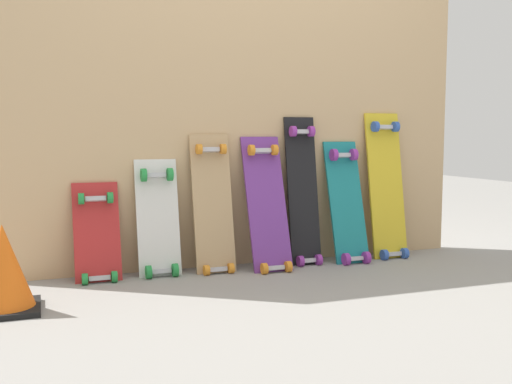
{
  "coord_description": "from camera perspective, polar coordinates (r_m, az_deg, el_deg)",
  "views": [
    {
      "loc": [
        -1.12,
        -3.14,
        0.75
      ],
      "look_at": [
        0.0,
        -0.07,
        0.43
      ],
      "focal_mm": 41.0,
      "sensor_mm": 36.0,
      "label": 1
    }
  ],
  "objects": [
    {
      "name": "skateboard_natural",
      "position": [
        3.24,
        -4.2,
        -1.68
      ],
      "size": [
        0.22,
        0.23,
        0.83
      ],
      "color": "tan",
      "rests_on": "ground"
    },
    {
      "name": "plywood_wall_panel",
      "position": [
        3.4,
        -0.82,
        7.46
      ],
      "size": [
        2.72,
        0.04,
        1.73
      ],
      "primitive_type": "cube",
      "color": "tan",
      "rests_on": "ground"
    },
    {
      "name": "skateboard_yellow",
      "position": [
        3.7,
        12.63,
        0.16
      ],
      "size": [
        0.23,
        0.23,
        0.95
      ],
      "color": "gold",
      "rests_on": "ground"
    },
    {
      "name": "skateboard_red",
      "position": [
        3.15,
        -15.23,
        -4.39
      ],
      "size": [
        0.24,
        0.21,
        0.57
      ],
      "color": "#B22626",
      "rests_on": "ground"
    },
    {
      "name": "skateboard_black",
      "position": [
        3.44,
        4.63,
        -0.38
      ],
      "size": [
        0.19,
        0.21,
        0.92
      ],
      "color": "black",
      "rests_on": "ground"
    },
    {
      "name": "skateboard_white",
      "position": [
        3.19,
        -9.51,
        -3.0
      ],
      "size": [
        0.23,
        0.2,
        0.68
      ],
      "color": "silver",
      "rests_on": "ground"
    },
    {
      "name": "traffic_cone",
      "position": [
        2.72,
        -23.41,
        -6.92
      ],
      "size": [
        0.29,
        0.29,
        0.38
      ],
      "color": "black",
      "rests_on": "ground"
    },
    {
      "name": "skateboard_teal",
      "position": [
        3.53,
        8.89,
        -1.43
      ],
      "size": [
        0.22,
        0.28,
        0.78
      ],
      "color": "#197A7F",
      "rests_on": "ground"
    },
    {
      "name": "skateboard_purple",
      "position": [
        3.29,
        1.12,
        -1.66
      ],
      "size": [
        0.23,
        0.31,
        0.81
      ],
      "color": "#6B338C",
      "rests_on": "ground"
    },
    {
      "name": "ground_plane",
      "position": [
        3.42,
        -0.41,
        -7.14
      ],
      "size": [
        12.0,
        12.0,
        0.0
      ],
      "primitive_type": "plane",
      "color": "gray"
    }
  ]
}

